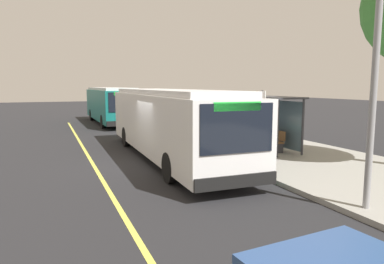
# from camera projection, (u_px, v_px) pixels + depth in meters

# --- Properties ---
(ground_plane) EXTENTS (120.00, 120.00, 0.00)m
(ground_plane) POSITION_uv_depth(u_px,v_px,m) (152.00, 164.00, 14.07)
(ground_plane) COLOR #232326
(sidewalk_curb) EXTENTS (44.00, 6.40, 0.15)m
(sidewalk_curb) POSITION_uv_depth(u_px,v_px,m) (278.00, 152.00, 16.32)
(sidewalk_curb) COLOR gray
(sidewalk_curb) RESTS_ON ground_plane
(lane_stripe_center) EXTENTS (36.00, 0.14, 0.01)m
(lane_stripe_center) POSITION_uv_depth(u_px,v_px,m) (96.00, 169.00, 13.24)
(lane_stripe_center) COLOR #E0D64C
(lane_stripe_center) RESTS_ON ground_plane
(transit_bus_main) EXTENTS (12.25, 2.80, 2.95)m
(transit_bus_main) POSITION_uv_depth(u_px,v_px,m) (169.00, 121.00, 15.04)
(transit_bus_main) COLOR white
(transit_bus_main) RESTS_ON ground_plane
(transit_bus_second) EXTENTS (10.84, 2.70, 2.95)m
(transit_bus_second) POSITION_uv_depth(u_px,v_px,m) (111.00, 104.00, 29.10)
(transit_bus_second) COLOR #146B66
(transit_bus_second) RESTS_ON ground_plane
(bus_shelter) EXTENTS (2.90, 1.60, 2.48)m
(bus_shelter) POSITION_uv_depth(u_px,v_px,m) (273.00, 112.00, 16.14)
(bus_shelter) COLOR #333338
(bus_shelter) RESTS_ON sidewalk_curb
(waiting_bench) EXTENTS (1.60, 0.48, 0.95)m
(waiting_bench) POSITION_uv_depth(u_px,v_px,m) (271.00, 140.00, 16.21)
(waiting_bench) COLOR brown
(waiting_bench) RESTS_ON sidewalk_curb
(route_sign_post) EXTENTS (0.44, 0.08, 2.80)m
(route_sign_post) POSITION_uv_depth(u_px,v_px,m) (262.00, 118.00, 12.79)
(route_sign_post) COLOR #333338
(route_sign_post) RESTS_ON sidewalk_curb
(pedestrian_commuter) EXTENTS (0.24, 0.40, 1.69)m
(pedestrian_commuter) POSITION_uv_depth(u_px,v_px,m) (232.00, 129.00, 16.19)
(pedestrian_commuter) COLOR #282D47
(pedestrian_commuter) RESTS_ON sidewalk_curb
(utility_pole) EXTENTS (0.16, 0.16, 6.40)m
(utility_pole) POSITION_uv_depth(u_px,v_px,m) (375.00, 75.00, 8.19)
(utility_pole) COLOR gray
(utility_pole) RESTS_ON sidewalk_curb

